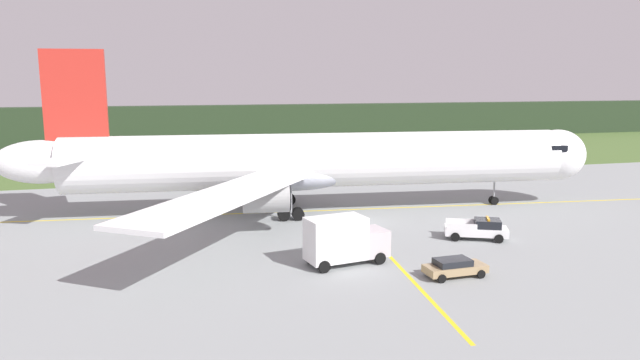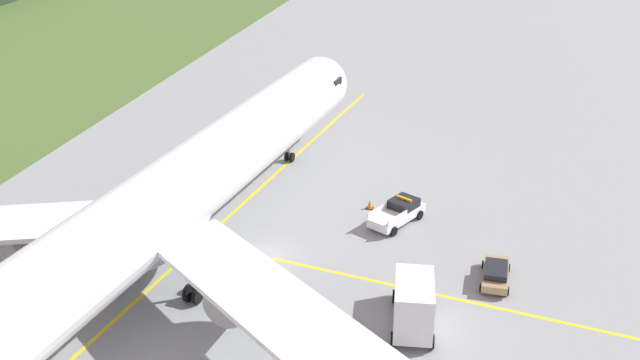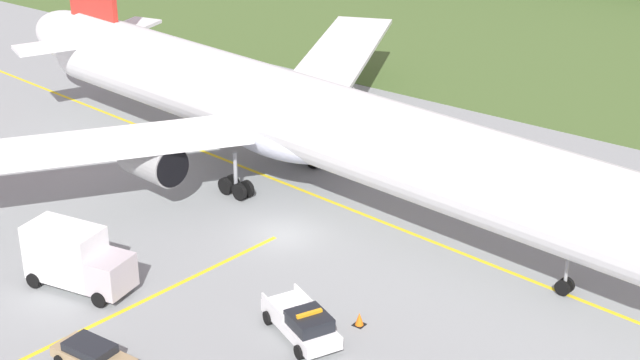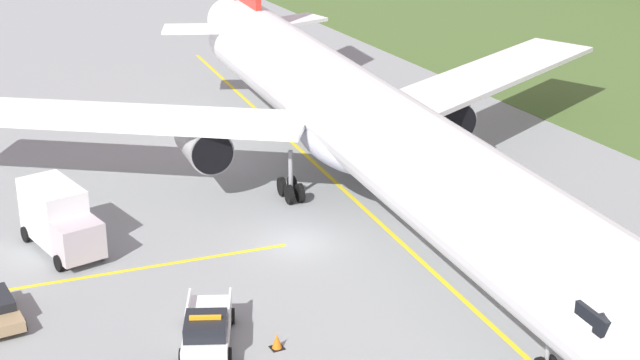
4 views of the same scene
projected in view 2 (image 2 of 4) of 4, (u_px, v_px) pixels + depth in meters
ground at (266, 257)px, 55.67m from camera, size 320.00×320.00×0.00m
taxiway_centerline_main at (181, 260)px, 55.26m from camera, size 81.48×8.77×0.01m
taxiway_centerline_spur at (446, 297)px, 50.95m from camera, size 3.00×26.02×0.01m
airliner at (170, 200)px, 52.43m from camera, size 61.73×50.32×16.51m
ops_pickup_truck at (398, 212)px, 60.16m from camera, size 5.66×4.06×1.94m
catering_truck at (414, 300)px, 47.27m from camera, size 6.55×3.58×3.81m
staff_car at (496, 273)px, 52.35m from camera, size 4.44×2.13×1.30m
apron_cone at (370, 205)px, 62.55m from camera, size 0.60×0.60×0.75m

